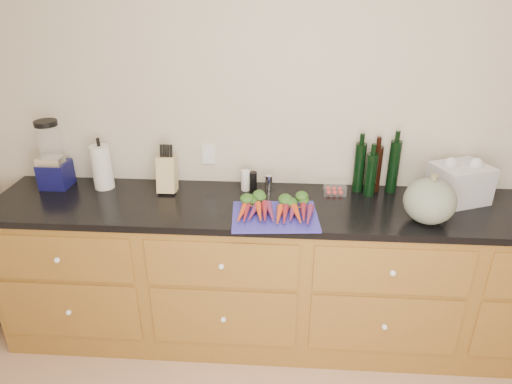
# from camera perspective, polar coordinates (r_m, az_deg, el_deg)

# --- Properties ---
(wall_back) EXTENTS (4.10, 0.05, 2.60)m
(wall_back) POSITION_cam_1_polar(r_m,az_deg,el_deg) (2.78, 6.41, 8.08)
(wall_back) COLOR beige
(wall_back) RESTS_ON ground
(cabinets) EXTENTS (3.60, 0.64, 0.90)m
(cabinets) POSITION_cam_1_polar(r_m,az_deg,el_deg) (2.86, 5.82, -10.44)
(cabinets) COLOR brown
(cabinets) RESTS_ON ground
(countertop) EXTENTS (3.64, 0.62, 0.04)m
(countertop) POSITION_cam_1_polar(r_m,az_deg,el_deg) (2.62, 6.26, -2.01)
(countertop) COLOR black
(countertop) RESTS_ON cabinets
(cutting_board) EXTENTS (0.48, 0.38, 0.01)m
(cutting_board) POSITION_cam_1_polar(r_m,az_deg,el_deg) (2.46, 2.38, -3.07)
(cutting_board) COLOR #2F2AA2
(cutting_board) RESTS_ON countertop
(carrots) EXTENTS (0.40, 0.29, 0.06)m
(carrots) POSITION_cam_1_polar(r_m,az_deg,el_deg) (2.48, 2.42, -2.06)
(carrots) COLOR #D94319
(carrots) RESTS_ON cutting_board
(squash) EXTENTS (0.27, 0.27, 0.24)m
(squash) POSITION_cam_1_polar(r_m,az_deg,el_deg) (2.53, 20.89, -1.06)
(squash) COLOR #5B6857
(squash) RESTS_ON countertop
(blender_appliance) EXTENTS (0.16, 0.16, 0.42)m
(blender_appliance) POSITION_cam_1_polar(r_m,az_deg,el_deg) (3.02, -24.10, 3.85)
(blender_appliance) COLOR #0E0E44
(blender_appliance) RESTS_ON countertop
(paper_towel) EXTENTS (0.12, 0.12, 0.27)m
(paper_towel) POSITION_cam_1_polar(r_m,az_deg,el_deg) (2.91, -18.70, 2.97)
(paper_towel) COLOR silver
(paper_towel) RESTS_ON countertop
(knife_block) EXTENTS (0.11, 0.11, 0.21)m
(knife_block) POSITION_cam_1_polar(r_m,az_deg,el_deg) (2.78, -11.04, 2.18)
(knife_block) COLOR tan
(knife_block) RESTS_ON countertop
(grinder_salt) EXTENTS (0.05, 0.05, 0.13)m
(grinder_salt) POSITION_cam_1_polar(r_m,az_deg,el_deg) (2.75, -1.31, 1.46)
(grinder_salt) COLOR silver
(grinder_salt) RESTS_ON countertop
(grinder_pepper) EXTENTS (0.05, 0.05, 0.12)m
(grinder_pepper) POSITION_cam_1_polar(r_m,az_deg,el_deg) (2.75, -0.37, 1.35)
(grinder_pepper) COLOR black
(grinder_pepper) RESTS_ON countertop
(canister_chrome) EXTENTS (0.04, 0.04, 0.10)m
(canister_chrome) POSITION_cam_1_polar(r_m,az_deg,el_deg) (2.75, 1.60, 1.13)
(canister_chrome) COLOR white
(canister_chrome) RESTS_ON countertop
(tomato_box) EXTENTS (0.13, 0.10, 0.06)m
(tomato_box) POSITION_cam_1_polar(r_m,az_deg,el_deg) (2.76, 9.79, 0.44)
(tomato_box) COLOR white
(tomato_box) RESTS_ON countertop
(bottles) EXTENTS (0.26, 0.14, 0.32)m
(bottles) POSITION_cam_1_polar(r_m,az_deg,el_deg) (2.79, 14.68, 2.77)
(bottles) COLOR black
(bottles) RESTS_ON countertop
(grocery_bag) EXTENTS (0.36, 0.33, 0.22)m
(grocery_bag) POSITION_cam_1_polar(r_m,az_deg,el_deg) (2.85, 24.07, 1.01)
(grocery_bag) COLOR silver
(grocery_bag) RESTS_ON countertop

